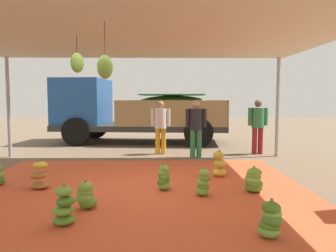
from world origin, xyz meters
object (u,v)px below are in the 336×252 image
object	(u,v)px
banana_bunch_3	(271,220)
banana_bunch_8	(40,176)
banana_bunch_6	(254,181)
worker_0	(258,122)
banana_bunch_2	(64,207)
banana_bunch_5	(86,196)
banana_bunch_1	(203,183)
worker_2	(161,123)
worker_1	(196,124)
cargo_truck_main	(135,111)
banana_bunch_7	(219,165)
banana_bunch_4	(164,178)

from	to	relation	value
banana_bunch_3	banana_bunch_8	world-z (taller)	banana_bunch_8
banana_bunch_6	worker_0	size ratio (longest dim) A/B	0.28
banana_bunch_2	banana_bunch_5	bearing A→B (deg)	77.47
banana_bunch_1	worker_2	xyz separation A→B (m)	(-0.74, 4.29, 0.70)
worker_1	banana_bunch_1	bearing A→B (deg)	-93.90
banana_bunch_3	banana_bunch_8	distance (m)	4.11
banana_bunch_3	banana_bunch_6	size ratio (longest dim) A/B	1.03
worker_2	worker_1	bearing A→B (deg)	-31.05
cargo_truck_main	banana_bunch_5	bearing A→B (deg)	-90.67
banana_bunch_7	banana_bunch_8	size ratio (longest dim) A/B	1.03
banana_bunch_5	cargo_truck_main	distance (m)	7.68
banana_bunch_2	cargo_truck_main	xyz separation A→B (m)	(0.23, 8.23, 0.97)
banana_bunch_2	worker_1	size ratio (longest dim) A/B	0.35
banana_bunch_8	banana_bunch_7	bearing A→B (deg)	14.30
banana_bunch_1	banana_bunch_4	distance (m)	0.75
banana_bunch_1	banana_bunch_2	size ratio (longest dim) A/B	0.91
banana_bunch_1	banana_bunch_7	world-z (taller)	banana_bunch_7
banana_bunch_8	worker_2	world-z (taller)	worker_2
banana_bunch_8	banana_bunch_2	bearing A→B (deg)	-60.82
banana_bunch_1	banana_bunch_3	size ratio (longest dim) A/B	1.07
worker_2	banana_bunch_3	bearing A→B (deg)	-77.46
banana_bunch_1	banana_bunch_4	bearing A→B (deg)	151.57
banana_bunch_8	cargo_truck_main	world-z (taller)	cargo_truck_main
worker_1	banana_bunch_5	bearing A→B (deg)	-115.70
banana_bunch_8	banana_bunch_5	bearing A→B (deg)	-45.16
banana_bunch_4	worker_0	xyz separation A→B (m)	(2.82, 3.89, 0.72)
banana_bunch_4	banana_bunch_7	xyz separation A→B (m)	(1.17, 1.00, 0.03)
worker_0	worker_2	distance (m)	2.90
worker_0	banana_bunch_7	bearing A→B (deg)	-119.71
banana_bunch_6	worker_2	size ratio (longest dim) A/B	0.29
banana_bunch_8	banana_bunch_4	bearing A→B (deg)	-3.21
cargo_truck_main	banana_bunch_1	bearing A→B (deg)	-76.08
banana_bunch_5	banana_bunch_8	distance (m)	1.56
banana_bunch_3	worker_0	xyz separation A→B (m)	(1.57, 5.91, 0.73)
banana_bunch_1	banana_bunch_7	distance (m)	1.45
banana_bunch_4	banana_bunch_8	size ratio (longest dim) A/B	0.89
banana_bunch_3	worker_0	size ratio (longest dim) A/B	0.29
banana_bunch_5	cargo_truck_main	bearing A→B (deg)	89.33
banana_bunch_2	worker_1	bearing A→B (deg)	65.83
banana_bunch_4	banana_bunch_8	xyz separation A→B (m)	(-2.26, 0.13, 0.01)
banana_bunch_6	worker_0	bearing A→B (deg)	72.87
banana_bunch_3	banana_bunch_6	distance (m)	1.92
banana_bunch_8	worker_1	size ratio (longest dim) A/B	0.34
banana_bunch_4	banana_bunch_5	distance (m)	1.52
banana_bunch_2	banana_bunch_8	world-z (taller)	banana_bunch_2
banana_bunch_7	banana_bunch_8	bearing A→B (deg)	-165.70
banana_bunch_6	worker_2	distance (m)	4.45
banana_bunch_3	banana_bunch_5	xyz separation A→B (m)	(-2.40, 1.05, -0.01)
banana_bunch_4	banana_bunch_1	bearing A→B (deg)	-28.43
banana_bunch_6	cargo_truck_main	size ratio (longest dim) A/B	0.07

